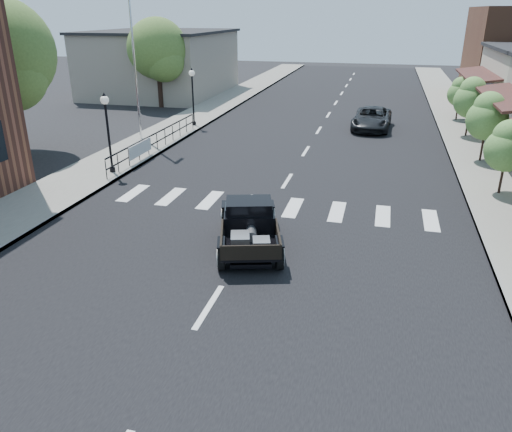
# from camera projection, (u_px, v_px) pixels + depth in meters

# --- Properties ---
(ground) EXTENTS (120.00, 120.00, 0.00)m
(ground) POSITION_uv_depth(u_px,v_px,m) (242.00, 254.00, 14.81)
(ground) COLOR black
(ground) RESTS_ON ground
(road) EXTENTS (14.00, 80.00, 0.02)m
(road) POSITION_uv_depth(u_px,v_px,m) (314.00, 138.00, 28.25)
(road) COLOR black
(road) RESTS_ON ground
(road_markings) EXTENTS (12.00, 60.00, 0.06)m
(road_markings) POSITION_uv_depth(u_px,v_px,m) (299.00, 162.00, 23.77)
(road_markings) COLOR silver
(road_markings) RESTS_ON ground
(sidewalk_left) EXTENTS (3.00, 80.00, 0.15)m
(sidewalk_left) POSITION_uv_depth(u_px,v_px,m) (174.00, 129.00, 30.16)
(sidewalk_left) COLOR gray
(sidewalk_left) RESTS_ON ground
(sidewalk_right) EXTENTS (3.00, 80.00, 0.15)m
(sidewalk_right) POSITION_uv_depth(u_px,v_px,m) (474.00, 146.00, 26.29)
(sidewalk_right) COLOR gray
(sidewalk_right) RESTS_ON ground
(low_building_left) EXTENTS (10.00, 12.00, 5.00)m
(low_building_left) POSITION_uv_depth(u_px,v_px,m) (162.00, 64.00, 42.37)
(low_building_left) COLOR gray
(low_building_left) RESTS_ON ground
(railing) EXTENTS (0.08, 10.00, 1.00)m
(railing) POSITION_uv_depth(u_px,v_px,m) (157.00, 140.00, 25.19)
(railing) COLOR black
(railing) RESTS_ON sidewalk_left
(banner) EXTENTS (0.04, 2.20, 0.60)m
(banner) POSITION_uv_depth(u_px,v_px,m) (141.00, 154.00, 23.46)
(banner) COLOR silver
(banner) RESTS_ON sidewalk_left
(lamp_post_b) EXTENTS (0.36, 0.36, 3.40)m
(lamp_post_b) POSITION_uv_depth(u_px,v_px,m) (108.00, 133.00, 21.22)
(lamp_post_b) COLOR black
(lamp_post_b) RESTS_ON sidewalk_left
(lamp_post_c) EXTENTS (0.36, 0.36, 3.40)m
(lamp_post_c) POSITION_uv_depth(u_px,v_px,m) (193.00, 97.00, 30.18)
(lamp_post_c) COLOR black
(lamp_post_c) RESTS_ON sidewalk_left
(flagpole) EXTENTS (0.12, 0.12, 10.88)m
(flagpole) POSITION_uv_depth(u_px,v_px,m) (132.00, 34.00, 25.54)
(flagpole) COLOR silver
(flagpole) RESTS_ON sidewalk_left
(big_tree_near) EXTENTS (5.06, 5.06, 7.43)m
(big_tree_near) POSITION_uv_depth(u_px,v_px,m) (5.00, 78.00, 23.76)
(big_tree_near) COLOR #49672C
(big_tree_near) RESTS_ON ground
(big_tree_far) EXTENTS (4.32, 4.32, 6.34)m
(big_tree_far) POSITION_uv_depth(u_px,v_px,m) (158.00, 63.00, 36.17)
(big_tree_far) COLOR #49672C
(big_tree_far) RESTS_ON ground
(small_tree_b) EXTENTS (1.64, 1.64, 2.74)m
(small_tree_b) POSITION_uv_depth(u_px,v_px,m) (505.00, 159.00, 18.81)
(small_tree_b) COLOR #507F3A
(small_tree_b) RESTS_ON sidewalk_right
(small_tree_c) EXTENTS (1.85, 1.85, 3.08)m
(small_tree_c) POSITION_uv_depth(u_px,v_px,m) (485.00, 128.00, 22.93)
(small_tree_c) COLOR #507F3A
(small_tree_c) RESTS_ON sidewalk_right
(small_tree_d) EXTENTS (1.88, 1.88, 3.13)m
(small_tree_d) POSITION_uv_depth(u_px,v_px,m) (470.00, 108.00, 27.56)
(small_tree_d) COLOR #507F3A
(small_tree_d) RESTS_ON sidewalk_right
(small_tree_e) EXTENTS (1.55, 1.55, 2.58)m
(small_tree_e) POSITION_uv_depth(u_px,v_px,m) (459.00, 99.00, 31.97)
(small_tree_e) COLOR #507F3A
(small_tree_e) RESTS_ON sidewalk_right
(hotrod_pickup) EXTENTS (3.08, 4.60, 1.46)m
(hotrod_pickup) POSITION_uv_depth(u_px,v_px,m) (249.00, 224.00, 15.01)
(hotrod_pickup) COLOR black
(hotrod_pickup) RESTS_ON ground
(second_car) EXTENTS (2.37, 4.74, 1.29)m
(second_car) POSITION_uv_depth(u_px,v_px,m) (372.00, 119.00, 30.14)
(second_car) COLOR black
(second_car) RESTS_ON ground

